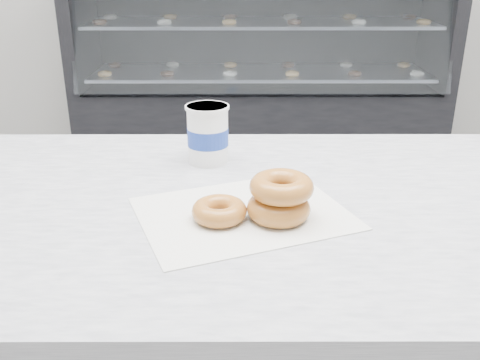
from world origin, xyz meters
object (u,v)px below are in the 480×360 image
Objects in this scene: donut_single at (219,211)px; coffee_cup at (208,133)px; display_case at (260,85)px; donut_stack at (280,197)px.

coffee_cup reaches higher than donut_single.
display_case is 16.46× the size of donut_stack.
donut_single is at bearing -95.62° from coffee_cup.
donut_stack is at bearing 3.79° from donut_single.
donut_stack is (0.10, 0.01, 0.02)m from donut_single.
coffee_cup is (-0.21, -2.53, 0.47)m from display_case.
donut_single is 0.63× the size of donut_stack.
donut_stack is 1.20× the size of coffee_cup.
display_case reaches higher than donut_single.
donut_single is 0.10m from donut_stack.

